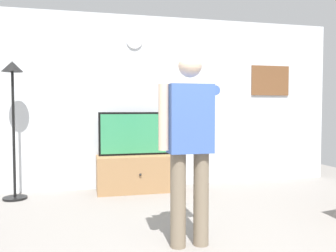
# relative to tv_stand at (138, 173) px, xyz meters

# --- Properties ---
(back_wall) EXTENTS (6.40, 0.10, 2.70)m
(back_wall) POSITION_rel_tv_stand_xyz_m (0.19, 0.35, 1.08)
(back_wall) COLOR silver
(back_wall) RESTS_ON ground_plane
(tv_stand) EXTENTS (1.21, 0.51, 0.54)m
(tv_stand) POSITION_rel_tv_stand_xyz_m (0.00, 0.00, 0.00)
(tv_stand) COLOR #997047
(tv_stand) RESTS_ON ground_plane
(television) EXTENTS (1.15, 0.07, 0.65)m
(television) POSITION_rel_tv_stand_xyz_m (0.00, 0.05, 0.60)
(television) COLOR black
(television) RESTS_ON tv_stand
(wall_clock) EXTENTS (0.24, 0.03, 0.24)m
(wall_clock) POSITION_rel_tv_stand_xyz_m (0.00, 0.29, 2.03)
(wall_clock) COLOR white
(framed_picture) EXTENTS (0.70, 0.04, 0.50)m
(framed_picture) POSITION_rel_tv_stand_xyz_m (2.34, 0.30, 1.45)
(framed_picture) COLOR brown
(floor_lamp) EXTENTS (0.32, 0.32, 1.88)m
(floor_lamp) POSITION_rel_tv_stand_xyz_m (-1.71, -0.07, 1.08)
(floor_lamp) COLOR black
(floor_lamp) RESTS_ON ground_plane
(person_standing_nearer_lamp) EXTENTS (0.57, 0.78, 1.73)m
(person_standing_nearer_lamp) POSITION_rel_tv_stand_xyz_m (0.14, -2.20, 0.70)
(person_standing_nearer_lamp) COLOR #7A6B56
(person_standing_nearer_lamp) RESTS_ON ground_plane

